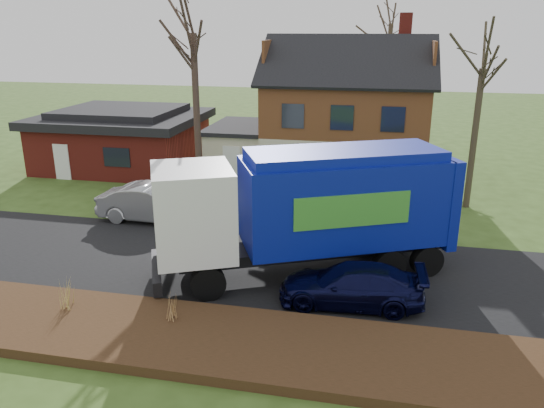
# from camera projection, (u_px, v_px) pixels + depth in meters

# --- Properties ---
(ground) EXTENTS (120.00, 120.00, 0.00)m
(ground) POSITION_uv_depth(u_px,v_px,m) (261.00, 267.00, 19.79)
(ground) COLOR #324B19
(ground) RESTS_ON ground
(road) EXTENTS (80.00, 7.00, 0.02)m
(road) POSITION_uv_depth(u_px,v_px,m) (261.00, 266.00, 19.78)
(road) COLOR black
(road) RESTS_ON ground
(mulch_verge) EXTENTS (80.00, 3.50, 0.30)m
(mulch_verge) POSITION_uv_depth(u_px,v_px,m) (218.00, 341.00, 14.82)
(mulch_verge) COLOR black
(mulch_verge) RESTS_ON ground
(main_house) EXTENTS (12.95, 8.95, 9.26)m
(main_house) POSITION_uv_depth(u_px,v_px,m) (338.00, 107.00, 31.12)
(main_house) COLOR beige
(main_house) RESTS_ON ground
(ranch_house) EXTENTS (9.80, 8.20, 3.70)m
(ranch_house) POSITION_uv_depth(u_px,v_px,m) (123.00, 138.00, 33.61)
(ranch_house) COLOR maroon
(ranch_house) RESTS_ON ground
(garbage_truck) EXTENTS (10.75, 6.98, 4.52)m
(garbage_truck) POSITION_uv_depth(u_px,v_px,m) (312.00, 205.00, 18.49)
(garbage_truck) COLOR black
(garbage_truck) RESTS_ON ground
(silver_sedan) EXTENTS (5.11, 1.85, 1.68)m
(silver_sedan) POSITION_uv_depth(u_px,v_px,m) (154.00, 203.00, 24.23)
(silver_sedan) COLOR #9B9FA2
(silver_sedan) RESTS_ON ground
(navy_wagon) EXTENTS (4.70, 2.10, 1.34)m
(navy_wagon) POSITION_uv_depth(u_px,v_px,m) (351.00, 285.00, 16.92)
(navy_wagon) COLOR black
(navy_wagon) RESTS_ON ground
(tree_front_west) EXTENTS (3.84, 3.84, 11.42)m
(tree_front_west) POSITION_uv_depth(u_px,v_px,m) (192.00, 7.00, 25.63)
(tree_front_west) COLOR #3F2E25
(tree_front_west) RESTS_ON ground
(tree_front_east) EXTENTS (3.44, 3.44, 9.57)m
(tree_front_east) POSITION_uv_depth(u_px,v_px,m) (486.00, 44.00, 23.88)
(tree_front_east) COLOR #3F3626
(tree_front_east) RESTS_ON ground
(tree_back) EXTENTS (3.74, 3.74, 11.86)m
(tree_back) POSITION_uv_depth(u_px,v_px,m) (392.00, 6.00, 37.54)
(tree_back) COLOR #3B2E23
(tree_back) RESTS_ON ground
(grass_clump_west) EXTENTS (0.34, 0.28, 0.89)m
(grass_clump_west) POSITION_uv_depth(u_px,v_px,m) (68.00, 294.00, 16.21)
(grass_clump_west) COLOR tan
(grass_clump_west) RESTS_ON mulch_verge
(grass_clump_mid) EXTENTS (0.30, 0.25, 0.84)m
(grass_clump_mid) POSITION_uv_depth(u_px,v_px,m) (171.00, 307.00, 15.47)
(grass_clump_mid) COLOR #A87D4A
(grass_clump_mid) RESTS_ON mulch_verge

